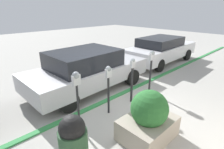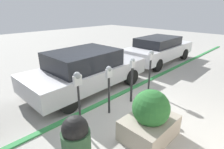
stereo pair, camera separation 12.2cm
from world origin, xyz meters
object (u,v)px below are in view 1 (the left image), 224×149
(parked_car_rear, at_px, (161,49))
(parking_meter_middle, at_px, (132,75))
(parking_meter_nearest, at_px, (77,86))
(parking_meter_second, at_px, (108,80))
(parked_car_middle, at_px, (87,69))
(trash_bin, at_px, (73,142))
(parking_meter_fourth, at_px, (151,63))
(planter_box, at_px, (148,119))

(parked_car_rear, bearing_deg, parking_meter_middle, -159.80)
(parking_meter_nearest, height_order, parking_meter_second, parking_meter_nearest)
(parked_car_middle, relative_size, parked_car_rear, 0.97)
(parked_car_middle, bearing_deg, trash_bin, -132.39)
(parking_meter_nearest, height_order, parking_meter_middle, parking_meter_nearest)
(parking_meter_second, bearing_deg, parked_car_middle, 72.14)
(parking_meter_middle, relative_size, parking_meter_fourth, 0.95)
(parking_meter_middle, relative_size, trash_bin, 1.33)
(planter_box, height_order, parked_car_rear, parked_car_rear)
(parking_meter_middle, xyz_separation_m, trash_bin, (-2.68, -0.86, -0.37))
(parking_meter_middle, relative_size, parked_car_rear, 0.31)
(planter_box, bearing_deg, parked_car_middle, 79.05)
(parking_meter_second, distance_m, parked_car_middle, 1.88)
(parking_meter_nearest, bearing_deg, parking_meter_fourth, -0.05)
(parking_meter_middle, height_order, parking_meter_fourth, parking_meter_fourth)
(parking_meter_fourth, bearing_deg, parking_meter_nearest, 179.95)
(parking_meter_second, relative_size, parking_meter_middle, 0.98)
(parking_meter_fourth, bearing_deg, trash_bin, -166.98)
(parking_meter_fourth, distance_m, parked_car_middle, 2.31)
(parking_meter_middle, xyz_separation_m, parked_car_rear, (4.63, 1.81, -0.18))
(parking_meter_middle, xyz_separation_m, parked_car_middle, (-0.41, 1.80, -0.15))
(parking_meter_nearest, height_order, trash_bin, parking_meter_nearest)
(planter_box, height_order, trash_bin, planter_box)
(parking_meter_middle, bearing_deg, parking_meter_fourth, -1.01)
(parked_car_rear, height_order, trash_bin, parked_car_rear)
(parking_meter_second, distance_m, trash_bin, 1.98)
(parking_meter_fourth, bearing_deg, planter_box, -145.87)
(planter_box, height_order, parked_car_middle, parked_car_middle)
(parking_meter_nearest, relative_size, parking_meter_second, 1.08)
(parking_meter_second, distance_m, parked_car_rear, 5.90)
(parking_meter_fourth, distance_m, parked_car_rear, 4.10)
(parking_meter_second, distance_m, parking_meter_fourth, 1.96)
(parking_meter_second, relative_size, trash_bin, 1.30)
(parked_car_middle, height_order, trash_bin, parked_car_middle)
(planter_box, relative_size, trash_bin, 1.16)
(parking_meter_fourth, height_order, planter_box, parking_meter_fourth)
(parking_meter_fourth, xyz_separation_m, parked_car_middle, (-1.39, 1.82, -0.33))
(parking_meter_middle, distance_m, planter_box, 1.76)
(parking_meter_middle, distance_m, parked_car_rear, 4.98)
(planter_box, bearing_deg, parking_meter_fourth, 34.13)
(parking_meter_fourth, height_order, trash_bin, parking_meter_fourth)
(trash_bin, bearing_deg, parking_meter_nearest, 51.53)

